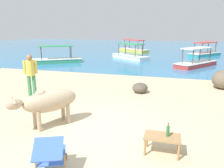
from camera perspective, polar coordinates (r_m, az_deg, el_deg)
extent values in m
cube|color=#CCB78E|center=(5.90, -4.48, -12.31)|extent=(18.00, 14.00, 0.04)
cube|color=teal|center=(27.13, 11.89, 8.48)|extent=(60.00, 36.00, 0.03)
cylinder|color=tan|center=(6.09, -18.13, -9.09)|extent=(0.11, 0.11, 0.55)
cylinder|color=tan|center=(6.36, -19.12, -8.16)|extent=(0.11, 0.11, 0.55)
cylinder|color=tan|center=(6.39, -11.17, -7.52)|extent=(0.11, 0.11, 0.55)
cylinder|color=tan|center=(6.65, -12.41, -6.70)|extent=(0.11, 0.11, 0.55)
ellipsoid|color=tan|center=(6.21, -15.40, -4.10)|extent=(1.33, 1.54, 0.60)
ellipsoid|color=tan|center=(5.91, -23.76, -4.77)|extent=(0.43, 0.46, 0.28)
cone|color=tan|center=(5.74, -23.52, -4.02)|extent=(0.14, 0.14, 0.10)
cone|color=tan|center=(6.00, -24.23, -3.32)|extent=(0.14, 0.14, 0.10)
ellipsoid|color=tan|center=(6.05, -17.84, -2.26)|extent=(0.36, 0.37, 0.20)
cube|color=#A37A4C|center=(4.94, 12.79, -13.01)|extent=(0.76, 0.44, 0.04)
cylinder|color=#A37A4C|center=(5.19, 16.63, -14.35)|extent=(0.05, 0.05, 0.37)
cylinder|color=#A37A4C|center=(4.88, 16.68, -16.35)|extent=(0.05, 0.05, 0.37)
cylinder|color=#A37A4C|center=(5.21, 8.93, -13.79)|extent=(0.05, 0.05, 0.37)
cylinder|color=#A37A4C|center=(4.90, 8.40, -15.74)|extent=(0.05, 0.05, 0.37)
cylinder|color=#2D6B38|center=(4.90, 14.11, -11.65)|extent=(0.07, 0.07, 0.22)
cylinder|color=#2D6B38|center=(4.84, 14.21, -10.16)|extent=(0.03, 0.03, 0.06)
cylinder|color=red|center=(4.82, 14.24, -9.75)|extent=(0.03, 0.03, 0.02)
cylinder|color=#A37A4C|center=(4.94, -17.92, -17.61)|extent=(0.04, 0.04, 0.14)
cylinder|color=#A37A4C|center=(4.87, -11.59, -17.65)|extent=(0.04, 0.04, 0.14)
cylinder|color=#A37A4C|center=(4.54, -18.94, -19.28)|extent=(0.04, 0.04, 0.34)
cylinder|color=#A37A4C|center=(4.47, -11.99, -19.37)|extent=(0.04, 0.04, 0.34)
cube|color=#3D66C6|center=(4.63, -15.22, -17.22)|extent=(0.65, 0.60, 0.21)
cube|color=#3D66C6|center=(4.20, -16.05, -15.64)|extent=(0.66, 0.63, 0.23)
cylinder|color=#428956|center=(9.24, -20.37, -0.41)|extent=(0.14, 0.14, 0.82)
cylinder|color=#428956|center=(9.22, -19.26, -0.34)|extent=(0.14, 0.14, 0.82)
cylinder|color=#DBC64C|center=(9.08, -20.19, 3.90)|extent=(0.32, 0.32, 0.58)
cylinder|color=#DBC64C|center=(9.10, -21.52, 3.99)|extent=(0.09, 0.09, 0.52)
cylinder|color=#DBC64C|center=(9.06, -18.88, 4.16)|extent=(0.09, 0.09, 0.52)
sphere|color=#997051|center=(9.02, -20.41, 6.39)|extent=(0.22, 0.22, 0.22)
ellipsoid|color=brown|center=(9.21, 7.19, -0.97)|extent=(0.87, 0.88, 0.41)
ellipsoid|color=#6B5B4C|center=(10.87, 26.61, 1.07)|extent=(1.27, 1.34, 0.81)
cube|color=teal|center=(22.59, 22.59, 6.95)|extent=(3.13, 3.48, 0.28)
cube|color=white|center=(22.57, 22.63, 7.35)|extent=(3.22, 3.57, 0.04)
cylinder|color=brown|center=(21.42, 22.03, 8.31)|extent=(0.06, 0.06, 0.95)
cylinder|color=brown|center=(21.85, 20.34, 8.56)|extent=(0.06, 0.06, 0.95)
cylinder|color=brown|center=(23.25, 25.00, 8.42)|extent=(0.06, 0.06, 0.95)
cylinder|color=brown|center=(23.65, 23.39, 8.66)|extent=(0.06, 0.06, 0.95)
cube|color=red|center=(22.49, 22.87, 9.77)|extent=(2.32, 2.54, 0.06)
cube|color=white|center=(19.24, 4.64, 6.87)|extent=(3.51, 3.09, 0.28)
cube|color=white|center=(19.22, 4.65, 7.35)|extent=(3.60, 3.18, 0.04)
cylinder|color=brown|center=(18.63, 7.77, 8.45)|extent=(0.06, 0.06, 0.95)
cylinder|color=brown|center=(18.11, 5.98, 8.33)|extent=(0.06, 0.06, 0.95)
cylinder|color=brown|center=(20.24, 3.51, 9.02)|extent=(0.06, 0.06, 0.95)
cylinder|color=brown|center=(19.76, 1.76, 8.91)|extent=(0.06, 0.06, 0.95)
cube|color=#339356|center=(19.12, 4.71, 10.20)|extent=(2.56, 2.29, 0.06)
cube|color=#C63833|center=(16.42, 20.66, 4.69)|extent=(2.99, 3.57, 0.28)
cube|color=white|center=(16.40, 20.71, 5.24)|extent=(3.08, 3.66, 0.04)
cylinder|color=brown|center=(15.22, 19.99, 6.40)|extent=(0.06, 0.06, 0.95)
cylinder|color=brown|center=(15.64, 17.58, 6.78)|extent=(0.06, 0.06, 0.95)
cylinder|color=brown|center=(17.09, 23.83, 6.83)|extent=(0.06, 0.06, 0.95)
cylinder|color=brown|center=(17.46, 21.60, 7.18)|extent=(0.06, 0.06, 0.95)
cube|color=silver|center=(16.29, 21.01, 8.57)|extent=(2.23, 2.59, 0.06)
cube|color=#338E66|center=(17.53, -13.97, 5.76)|extent=(3.63, 2.85, 0.28)
cube|color=white|center=(17.50, -14.00, 6.27)|extent=(3.72, 2.94, 0.04)
cylinder|color=brown|center=(17.91, -10.68, 8.09)|extent=(0.06, 0.06, 0.95)
cylinder|color=brown|center=(17.15, -10.40, 7.84)|extent=(0.06, 0.06, 0.95)
cylinder|color=brown|center=(17.82, -17.65, 7.64)|extent=(0.06, 0.06, 0.95)
cylinder|color=brown|center=(17.05, -17.68, 7.36)|extent=(0.06, 0.06, 0.95)
cube|color=#339356|center=(17.40, -14.20, 9.40)|extent=(2.63, 2.14, 0.06)
cube|color=gold|center=(24.80, 5.52, 8.55)|extent=(3.56, 3.01, 0.28)
cube|color=white|center=(24.78, 5.53, 8.92)|extent=(3.65, 3.09, 0.04)
cylinder|color=brown|center=(25.28, 3.20, 10.10)|extent=(0.06, 0.06, 0.95)
cylinder|color=brown|center=(25.79, 4.50, 10.17)|extent=(0.06, 0.06, 0.95)
cylinder|color=brown|center=(23.70, 6.70, 9.74)|extent=(0.06, 0.06, 0.95)
cylinder|color=brown|center=(24.25, 8.01, 9.80)|extent=(0.06, 0.06, 0.95)
cube|color=red|center=(24.71, 5.58, 11.13)|extent=(2.59, 2.24, 0.06)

